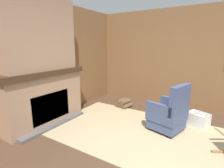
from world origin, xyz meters
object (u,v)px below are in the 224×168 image
at_px(firewood_stack, 124,103).
at_px(oil_lamp_vase, 22,68).
at_px(armchair, 169,114).
at_px(laundry_basket, 198,119).
at_px(storage_case, 58,65).

height_order(firewood_stack, oil_lamp_vase, oil_lamp_vase).
distance_m(armchair, firewood_stack, 1.63).
bearing_deg(oil_lamp_vase, armchair, 31.72).
xyz_separation_m(laundry_basket, oil_lamp_vase, (-2.88, -2.06, 1.13)).
relative_size(laundry_basket, oil_lamp_vase, 2.00).
relative_size(armchair, firewood_stack, 2.25).
xyz_separation_m(armchair, storage_case, (-2.40, -0.62, 0.89)).
bearing_deg(armchair, laundry_basket, -114.86).
height_order(armchair, storage_case, storage_case).
bearing_deg(armchair, oil_lamp_vase, 46.88).
distance_m(laundry_basket, storage_case, 3.31).
bearing_deg(storage_case, armchair, 14.44).
bearing_deg(storage_case, firewood_stack, 54.57).
distance_m(firewood_stack, oil_lamp_vase, 2.72).
distance_m(laundry_basket, oil_lamp_vase, 3.72).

